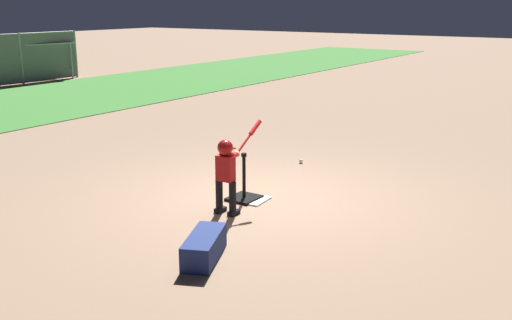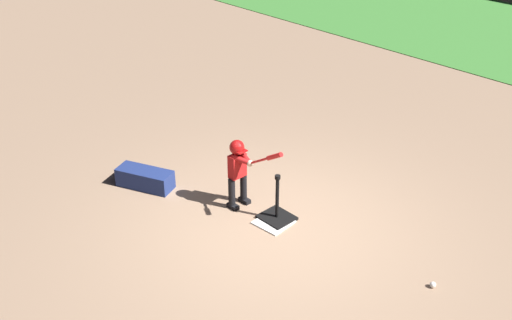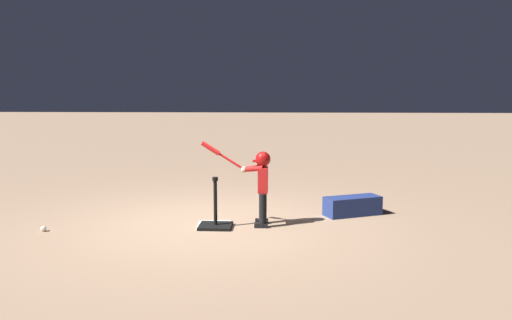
% 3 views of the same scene
% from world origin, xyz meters
% --- Properties ---
extents(ground_plane, '(90.00, 90.00, 0.00)m').
position_xyz_m(ground_plane, '(0.00, 0.00, 0.00)').
color(ground_plane, '#93755B').
extents(home_plate, '(0.48, 0.48, 0.02)m').
position_xyz_m(home_plate, '(-0.16, 0.07, 0.01)').
color(home_plate, white).
rests_on(home_plate, ground_plane).
extents(batting_tee, '(0.44, 0.40, 0.69)m').
position_xyz_m(batting_tee, '(-0.19, 0.17, 0.09)').
color(batting_tee, black).
rests_on(batting_tee, ground_plane).
extents(batter_child, '(0.94, 0.32, 1.16)m').
position_xyz_m(batter_child, '(-0.78, 0.02, 0.65)').
color(batter_child, black).
rests_on(batter_child, ground_plane).
extents(baseball, '(0.07, 0.07, 0.07)m').
position_xyz_m(baseball, '(2.03, 0.50, 0.04)').
color(baseball, white).
rests_on(baseball, ground_plane).
extents(bleachers_far_left, '(3.93, 2.89, 1.36)m').
position_xyz_m(bleachers_far_left, '(6.42, 15.10, 0.67)').
color(bleachers_far_left, '#ADAFB7').
rests_on(bleachers_far_left, ground_plane).
extents(equipment_bag, '(0.90, 0.64, 0.28)m').
position_xyz_m(equipment_bag, '(-2.12, -0.65, 0.14)').
color(equipment_bag, navy).
rests_on(equipment_bag, ground_plane).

